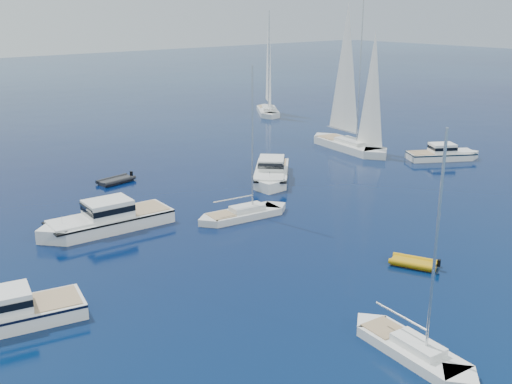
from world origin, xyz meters
The scene contains 10 objects.
motor_cruiser_centre centered at (-14.63, 34.06, 0.00)m, with size 3.43×11.20×2.94m, color silver, non-canonical shape.
motor_cruiser_far_r centered at (24.35, 30.11, 0.00)m, with size 2.68×8.77×2.30m, color white, non-canonical shape.
motor_cruiser_far_l centered at (-25.72, 24.23, 0.00)m, with size 2.97×9.71×2.55m, color white, non-canonical shape.
motor_cruiser_distant centered at (4.17, 36.26, 0.00)m, with size 3.24×10.58×2.78m, color white, non-canonical shape.
sailboat_fore centered at (-11.04, 8.38, 0.00)m, with size 2.11×8.13×11.95m, color white, non-canonical shape.
sailboat_centre centered at (-4.86, 29.38, 0.00)m, with size 2.23×8.59×12.62m, color silver, non-canonical shape.
sailboat_sails_r centered at (19.98, 40.20, 0.00)m, with size 3.48×13.40×19.69m, color silver, non-canonical shape.
sailboat_sails_far centered at (28.67, 65.00, 0.00)m, with size 2.89×11.12×16.34m, color silver, non-canonical shape.
tender_yellow centered at (-2.15, 14.76, 0.00)m, with size 1.80×3.20×0.95m, color #C08A0B, non-canonical shape.
tender_grey_far centered at (-8.10, 45.18, 0.00)m, with size 2.05×3.75×0.95m, color black, non-canonical shape.
Camera 1 is at (-33.57, -6.57, 16.51)m, focal length 42.18 mm.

